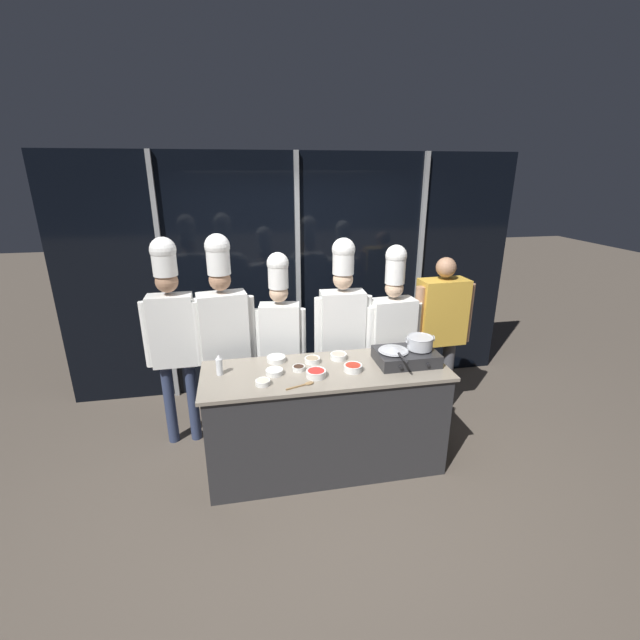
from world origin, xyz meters
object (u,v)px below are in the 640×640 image
serving_spoon_slotted (305,384)px  chef_head (172,326)px  prep_bowl_soy_glaze (299,368)px  prep_bowl_bell_pepper (316,373)px  prep_bowl_noodles (263,382)px  prep_bowl_onion (276,359)px  prep_bowl_shrimp (339,356)px  prep_bowl_mushrooms (312,360)px  person_guest (441,324)px  prep_bowl_garlic (274,371)px  prep_bowl_chili_flakes (353,367)px  chef_line (280,331)px  squeeze_bottle_clear (219,365)px  stock_pot (420,342)px  chef_apprentice (392,328)px  frying_pan (394,349)px  chef_pastry (342,322)px  portable_stove (406,356)px  chef_sous (224,326)px

serving_spoon_slotted → chef_head: bearing=141.1°
prep_bowl_soy_glaze → prep_bowl_bell_pepper: prep_bowl_bell_pepper is taller
prep_bowl_noodles → prep_bowl_onion: size_ratio=0.72×
prep_bowl_shrimp → prep_bowl_mushrooms: (-0.24, -0.03, -0.00)m
prep_bowl_soy_glaze → person_guest: bearing=21.6°
prep_bowl_garlic → prep_bowl_mushrooms: size_ratio=1.07×
prep_bowl_chili_flakes → chef_line: 0.89m
squeeze_bottle_clear → prep_bowl_noodles: (0.33, -0.24, -0.06)m
prep_bowl_garlic → serving_spoon_slotted: (0.22, -0.23, -0.02)m
stock_pot → serving_spoon_slotted: stock_pot is taller
prep_bowl_mushrooms → prep_bowl_onion: size_ratio=0.82×
prep_bowl_noodles → person_guest: 2.03m
stock_pot → chef_head: bearing=163.6°
stock_pot → prep_bowl_garlic: bearing=-179.4°
chef_head → chef_apprentice: chef_head is taller
frying_pan → prep_bowl_chili_flakes: frying_pan is taller
frying_pan → prep_bowl_soy_glaze: frying_pan is taller
squeeze_bottle_clear → chef_pastry: size_ratio=0.09×
chef_line → serving_spoon_slotted: bearing=105.6°
portable_stove → prep_bowl_shrimp: 0.58m
prep_bowl_chili_flakes → prep_bowl_garlic: bearing=174.5°
prep_bowl_mushrooms → serving_spoon_slotted: (-0.12, -0.39, -0.02)m
prep_bowl_soy_glaze → prep_bowl_chili_flakes: prep_bowl_chili_flakes is taller
prep_bowl_mushrooms → serving_spoon_slotted: 0.41m
prep_bowl_mushrooms → squeeze_bottle_clear: bearing=-174.0°
squeeze_bottle_clear → prep_bowl_noodles: 0.41m
prep_bowl_bell_pepper → serving_spoon_slotted: bearing=-130.7°
prep_bowl_shrimp → prep_bowl_onion: size_ratio=0.89×
stock_pot → chef_pastry: 0.80m
portable_stove → chef_line: size_ratio=0.28×
prep_bowl_noodles → chef_sous: bearing=110.3°
serving_spoon_slotted → squeeze_bottle_clear: bearing=154.5°
frying_pan → squeeze_bottle_clear: bearing=177.1°
chef_apprentice → chef_line: bearing=-9.0°
chef_pastry → portable_stove: bearing=127.6°
chef_pastry → prep_bowl_bell_pepper: bearing=64.1°
prep_bowl_soy_glaze → chef_head: size_ratio=0.05×
prep_bowl_mushrooms → serving_spoon_slotted: size_ratio=0.57×
prep_bowl_mushrooms → person_guest: 1.49m
prep_bowl_shrimp → chef_head: bearing=162.9°
prep_bowl_soy_glaze → prep_bowl_chili_flakes: (0.44, -0.09, 0.01)m
frying_pan → prep_bowl_bell_pepper: bearing=-170.5°
chef_head → chef_pastry: chef_head is taller
chef_pastry → chef_apprentice: chef_pastry is taller
chef_line → chef_pastry: (0.60, -0.04, 0.06)m
stock_pot → squeeze_bottle_clear: (-1.68, 0.07, -0.09)m
prep_bowl_bell_pepper → chef_sous: size_ratio=0.08×
stock_pot → prep_bowl_soy_glaze: 1.06m
serving_spoon_slotted → person_guest: person_guest is taller
prep_bowl_garlic → chef_pastry: bearing=40.6°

